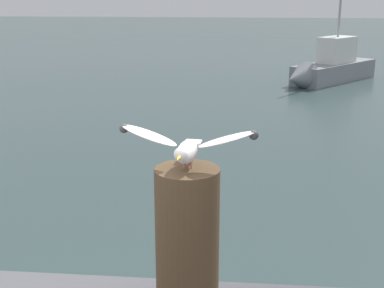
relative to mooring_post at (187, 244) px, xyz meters
name	(u,v)px	position (x,y,z in m)	size (l,w,h in m)	color
mooring_post	(187,244)	(0.00, 0.00, 0.00)	(0.32, 0.32, 0.78)	#4C3823
seagull	(187,146)	(0.00, 0.00, 0.51)	(0.66, 0.39, 0.20)	#C66F60
boat_grey	(328,68)	(3.15, 15.91, -1.33)	(3.69, 4.14, 4.60)	gray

